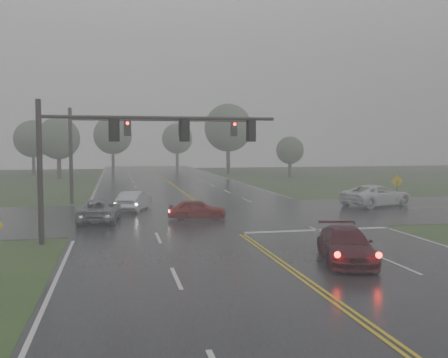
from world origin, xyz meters
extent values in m
plane|color=#29401B|center=(0.00, 0.00, 0.00)|extent=(180.00, 180.00, 0.00)
cube|color=black|center=(0.00, 20.00, 0.00)|extent=(18.00, 160.00, 0.02)
cube|color=black|center=(0.00, 22.00, 0.00)|extent=(120.00, 14.00, 0.02)
cube|color=silver|center=(4.50, 14.40, 0.00)|extent=(8.50, 0.50, 0.01)
imported|color=#3E0B13|center=(2.68, 7.07, 0.00)|extent=(3.13, 5.14, 1.39)
imported|color=maroon|center=(-1.48, 20.00, 0.00)|extent=(3.96, 2.01, 1.29)
imported|color=silver|center=(-5.33, 25.26, 0.00)|extent=(2.84, 4.58, 1.42)
imported|color=slate|center=(-7.65, 20.42, 0.00)|extent=(2.81, 5.26, 1.41)
imported|color=silver|center=(13.45, 23.88, 0.00)|extent=(6.56, 4.59, 1.66)
cylinder|color=black|center=(-10.20, 13.64, 3.52)|extent=(0.27, 0.27, 7.05)
cylinder|color=black|center=(-10.20, 13.64, 6.26)|extent=(0.18, 0.18, 0.78)
cylinder|color=black|center=(-4.30, 13.64, 6.21)|extent=(11.81, 0.18, 0.18)
cube|color=black|center=(-6.66, 13.64, 5.63)|extent=(0.33, 0.27, 1.03)
cube|color=black|center=(-6.66, 13.80, 5.63)|extent=(0.54, 0.03, 1.22)
cube|color=black|center=(-3.12, 13.64, 5.63)|extent=(0.33, 0.27, 1.03)
cube|color=black|center=(-3.12, 13.80, 5.63)|extent=(0.54, 0.03, 1.22)
cube|color=black|center=(0.43, 13.64, 5.63)|extent=(0.33, 0.27, 1.03)
cube|color=black|center=(0.43, 13.80, 5.63)|extent=(0.54, 0.03, 1.22)
cylinder|color=black|center=(-10.20, 30.60, 3.92)|extent=(0.30, 0.30, 7.84)
cylinder|color=black|center=(-10.20, 30.60, 6.97)|extent=(0.20, 0.20, 0.87)
cylinder|color=black|center=(-2.58, 30.60, 6.91)|extent=(15.23, 0.20, 0.20)
cube|color=black|center=(-5.63, 30.60, 6.26)|extent=(0.37, 0.30, 1.14)
cube|color=black|center=(-5.63, 30.77, 6.26)|extent=(0.60, 0.03, 1.36)
cylinder|color=#FF0C05|center=(-5.63, 30.43, 6.62)|extent=(0.24, 0.07, 0.24)
cube|color=black|center=(-1.06, 30.60, 6.26)|extent=(0.37, 0.30, 1.14)
cube|color=black|center=(-1.06, 30.77, 6.26)|extent=(0.60, 0.03, 1.36)
cylinder|color=#FF0C05|center=(-1.06, 30.43, 6.62)|extent=(0.24, 0.07, 0.24)
cube|color=black|center=(3.51, 30.60, 6.26)|extent=(0.37, 0.30, 1.14)
cube|color=black|center=(3.51, 30.77, 6.26)|extent=(0.60, 0.03, 1.36)
cylinder|color=#FF0C05|center=(3.51, 30.43, 6.62)|extent=(0.24, 0.07, 0.24)
cylinder|color=black|center=(15.29, 23.98, 0.97)|extent=(0.06, 0.06, 1.94)
cube|color=gold|center=(15.29, 24.00, 1.94)|extent=(1.01, 0.23, 1.02)
cylinder|color=#2E231E|center=(-14.44, 61.29, 1.65)|extent=(0.59, 0.59, 3.30)
sphere|color=#3D5236|center=(-14.44, 61.29, 5.69)|extent=(5.87, 5.87, 5.87)
cylinder|color=#2E231E|center=(11.29, 67.71, 2.19)|extent=(0.61, 0.61, 4.39)
sphere|color=#3D5236|center=(11.29, 67.71, 7.55)|extent=(7.80, 7.80, 7.80)
cylinder|color=#2E231E|center=(-7.15, 77.26, 1.86)|extent=(0.53, 0.53, 3.73)
sphere|color=#3D5236|center=(-7.15, 77.26, 6.42)|extent=(6.63, 6.63, 6.63)
cylinder|color=#2E231E|center=(18.60, 58.42, 1.16)|extent=(0.51, 0.51, 2.32)
sphere|color=#3D5236|center=(18.60, 58.42, 3.99)|extent=(4.12, 4.12, 4.12)
cylinder|color=#2E231E|center=(-19.41, 71.63, 1.66)|extent=(0.50, 0.50, 3.32)
sphere|color=#3D5236|center=(-19.41, 71.63, 5.71)|extent=(5.90, 5.90, 5.90)
cylinder|color=#2E231E|center=(5.55, 89.46, 1.75)|extent=(0.62, 0.62, 3.50)
sphere|color=#3D5236|center=(5.55, 89.46, 6.03)|extent=(6.22, 6.22, 6.22)
camera|label=1|loc=(-6.56, -11.79, 4.88)|focal=40.00mm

